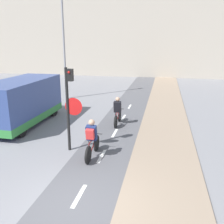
{
  "coord_description": "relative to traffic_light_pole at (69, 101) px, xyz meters",
  "views": [
    {
      "loc": [
        2.1,
        -5.13,
        4.08
      ],
      "look_at": [
        0.0,
        4.88,
        1.2
      ],
      "focal_mm": 40.0,
      "sensor_mm": 36.0,
      "label": 1
    }
  ],
  "objects": [
    {
      "name": "sidewalk_strip",
      "position": [
        3.56,
        -3.35,
        -1.96
      ],
      "size": [
        2.4,
        60.0,
        0.05
      ],
      "color": "gray",
      "rests_on": "ground_plane"
    },
    {
      "name": "traffic_light_pole",
      "position": [
        0.0,
        0.0,
        0.0
      ],
      "size": [
        0.67,
        0.25,
        3.2
      ],
      "color": "black",
      "rests_on": "ground_plane"
    },
    {
      "name": "street_lamp_far",
      "position": [
        -3.69,
        8.69,
        2.89
      ],
      "size": [
        0.36,
        0.36,
        8.16
      ],
      "color": "gray",
      "rests_on": "ground_plane"
    },
    {
      "name": "ground_plane",
      "position": [
        1.29,
        -3.35,
        -1.98
      ],
      "size": [
        120.0,
        120.0,
        0.0
      ],
      "primitive_type": "plane",
      "color": "gray"
    },
    {
      "name": "bike_lane",
      "position": [
        1.29,
        -3.35,
        -1.97
      ],
      "size": [
        2.14,
        60.0,
        0.02
      ],
      "color": "#56565B",
      "rests_on": "ground_plane"
    },
    {
      "name": "cyclist_far",
      "position": [
        1.19,
        3.4,
        -1.32
      ],
      "size": [
        0.46,
        1.69,
        1.45
      ],
      "color": "black",
      "rests_on": "ground_plane"
    },
    {
      "name": "cyclist_near",
      "position": [
        0.97,
        -0.46,
        -1.28
      ],
      "size": [
        0.46,
        1.7,
        1.45
      ],
      "color": "black",
      "rests_on": "ground_plane"
    },
    {
      "name": "building_row_background",
      "position": [
        1.29,
        24.03,
        3.67
      ],
      "size": [
        60.0,
        5.2,
        11.29
      ],
      "color": "#B2A899",
      "rests_on": "ground_plane"
    },
    {
      "name": "van",
      "position": [
        -3.59,
        2.55,
        -0.86
      ],
      "size": [
        2.07,
        5.15,
        2.27
      ],
      "color": "#334784",
      "rests_on": "ground_plane"
    }
  ]
}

